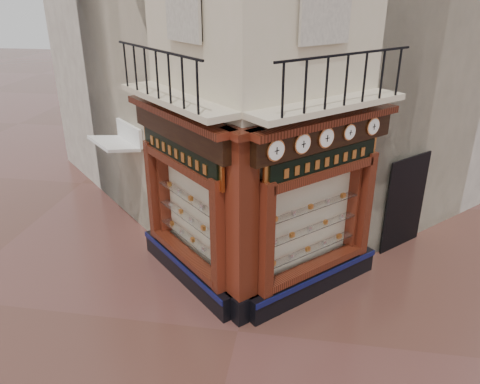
% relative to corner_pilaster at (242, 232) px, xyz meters
% --- Properties ---
extents(ground, '(80.00, 80.00, 0.00)m').
position_rel_corner_pilaster_xyz_m(ground, '(0.00, -0.50, -1.95)').
color(ground, '#553027').
rests_on(ground, ground).
extents(neighbour_left, '(11.31, 11.31, 11.00)m').
position_rel_corner_pilaster_xyz_m(neighbour_left, '(-2.47, 8.13, 3.55)').
color(neighbour_left, beige).
rests_on(neighbour_left, ground).
extents(neighbour_right, '(11.31, 11.31, 11.00)m').
position_rel_corner_pilaster_xyz_m(neighbour_right, '(2.47, 8.13, 3.55)').
color(neighbour_right, beige).
rests_on(neighbour_right, ground).
extents(shopfront_left, '(2.86, 2.86, 3.98)m').
position_rel_corner_pilaster_xyz_m(shopfront_left, '(-1.41, 1.07, 0.03)').
color(shopfront_left, black).
rests_on(shopfront_left, ground).
extents(shopfront_right, '(2.86, 2.86, 3.98)m').
position_rel_corner_pilaster_xyz_m(shopfront_right, '(1.41, 1.07, 0.03)').
color(shopfront_right, black).
rests_on(shopfront_right, ground).
extents(corner_pilaster, '(0.85, 0.85, 3.98)m').
position_rel_corner_pilaster_xyz_m(corner_pilaster, '(0.00, 0.00, 0.00)').
color(corner_pilaster, black).
rests_on(corner_pilaster, ground).
extents(balcony, '(5.94, 2.97, 1.03)m').
position_rel_corner_pilaster_xyz_m(balcony, '(0.00, 0.99, 2.27)').
color(balcony, beige).
rests_on(balcony, ground).
extents(clock_a, '(0.32, 0.32, 0.40)m').
position_rel_corner_pilaster_xyz_m(clock_a, '(0.59, -0.02, 1.67)').
color(clock_a, '#D18445').
rests_on(clock_a, ground).
extents(clock_b, '(0.31, 0.31, 0.39)m').
position_rel_corner_pilaster_xyz_m(clock_b, '(1.03, 0.43, 1.67)').
color(clock_b, '#D18445').
rests_on(clock_b, ground).
extents(clock_c, '(0.32, 0.32, 0.40)m').
position_rel_corner_pilaster_xyz_m(clock_c, '(1.45, 0.85, 1.67)').
color(clock_c, '#D18445').
rests_on(clock_c, ground).
extents(clock_d, '(0.27, 0.27, 0.33)m').
position_rel_corner_pilaster_xyz_m(clock_d, '(1.90, 1.30, 1.67)').
color(clock_d, '#D18445').
rests_on(clock_d, ground).
extents(clock_e, '(0.30, 0.30, 0.37)m').
position_rel_corner_pilaster_xyz_m(clock_e, '(2.39, 1.79, 1.67)').
color(clock_e, '#D18445').
rests_on(clock_e, ground).
extents(awning, '(1.64, 1.64, 0.23)m').
position_rel_corner_pilaster_xyz_m(awning, '(-3.85, 3.14, -1.95)').
color(awning, white).
rests_on(awning, ground).
extents(signboard_left, '(2.30, 2.30, 0.62)m').
position_rel_corner_pilaster_xyz_m(signboard_left, '(-1.46, 1.01, 1.15)').
color(signboard_left, '#D4893E').
rests_on(signboard_left, ground).
extents(signboard_right, '(2.16, 2.16, 0.58)m').
position_rel_corner_pilaster_xyz_m(signboard_right, '(1.46, 1.01, 1.15)').
color(signboard_right, '#D4893E').
rests_on(signboard_right, ground).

